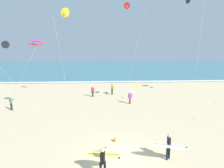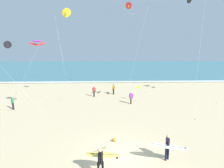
% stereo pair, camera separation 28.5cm
% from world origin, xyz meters
% --- Properties ---
extents(ground_plane, '(160.00, 160.00, 0.00)m').
position_xyz_m(ground_plane, '(0.00, 0.00, 0.00)').
color(ground_plane, '#D1BA8E').
extents(ocean_water, '(160.00, 60.00, 0.08)m').
position_xyz_m(ocean_water, '(0.00, 56.59, 0.04)').
color(ocean_water, teal).
rests_on(ocean_water, ground).
extents(shoreline_foam, '(160.00, 1.48, 0.01)m').
position_xyz_m(shoreline_foam, '(0.00, 26.89, 0.09)').
color(shoreline_foam, white).
rests_on(shoreline_foam, ocean_water).
extents(surfer_lead, '(2.42, 1.12, 1.71)m').
position_xyz_m(surfer_lead, '(2.96, -0.72, 1.05)').
color(surfer_lead, black).
rests_on(surfer_lead, ground).
extents(surfer_trailing, '(2.09, 1.14, 1.71)m').
position_xyz_m(surfer_trailing, '(-1.14, -1.82, 1.04)').
color(surfer_trailing, black).
rests_on(surfer_trailing, ground).
extents(kite_delta_scarlet_near, '(3.23, 1.91, 13.76)m').
position_xyz_m(kite_delta_scarlet_near, '(2.74, 18.66, 13.15)').
color(kite_delta_scarlet_near, red).
rests_on(kite_delta_scarlet_near, ground).
extents(kite_delta_golden_mid, '(2.14, 0.59, 11.85)m').
position_xyz_m(kite_delta_golden_mid, '(-5.66, 13.36, 11.21)').
color(kite_delta_golden_mid, yellow).
rests_on(kite_delta_golden_mid, ground).
extents(kite_delta_charcoal_low, '(3.42, 2.90, 7.87)m').
position_xyz_m(kite_delta_charcoal_low, '(-13.09, 13.22, 7.34)').
color(kite_delta_charcoal_low, black).
rests_on(kite_delta_charcoal_low, ground).
extents(kite_arc_violet_distant, '(4.52, 4.60, 7.76)m').
position_xyz_m(kite_arc_violet_distant, '(-7.75, 8.43, 7.45)').
color(kite_arc_violet_distant, red).
rests_on(kite_arc_violet_distant, ground).
extents(bystander_green_top, '(0.40, 0.35, 1.59)m').
position_xyz_m(bystander_green_top, '(-11.52, 9.85, 0.81)').
color(bystander_green_top, black).
rests_on(bystander_green_top, ground).
extents(bystander_yellow_top, '(0.40, 0.35, 1.59)m').
position_xyz_m(bystander_yellow_top, '(0.34, 16.61, 0.81)').
color(bystander_yellow_top, black).
rests_on(bystander_yellow_top, ground).
extents(bystander_purple_top, '(0.50, 0.22, 1.59)m').
position_xyz_m(bystander_purple_top, '(2.34, 11.58, 0.81)').
color(bystander_purple_top, '#4C3D2D').
rests_on(bystander_purple_top, ground).
extents(bystander_red_top, '(0.49, 0.24, 1.59)m').
position_xyz_m(bystander_red_top, '(-2.54, 15.36, 0.81)').
color(bystander_red_top, black).
rests_on(bystander_red_top, ground).
extents(lifeguard_flag, '(0.45, 0.05, 2.10)m').
position_xyz_m(lifeguard_flag, '(3.21, 12.86, 1.27)').
color(lifeguard_flag, silver).
rests_on(lifeguard_flag, ground).
extents(beach_ball, '(0.28, 0.28, 0.28)m').
position_xyz_m(beach_ball, '(-0.24, 1.95, 0.14)').
color(beach_ball, orange).
rests_on(beach_ball, ground).
extents(driftwood_log, '(1.18, 1.06, 0.16)m').
position_xyz_m(driftwood_log, '(-1.43, 0.55, 0.08)').
color(driftwood_log, '#846B4C').
rests_on(driftwood_log, ground).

